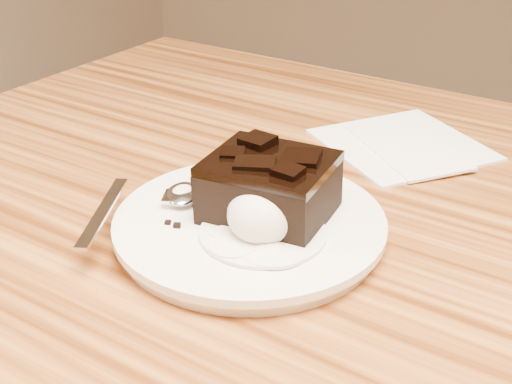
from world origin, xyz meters
The scene contains 8 objects.
plate centered at (-0.11, -0.06, 0.76)m, with size 0.24×0.24×0.02m, color white.
brownie centered at (-0.10, -0.05, 0.79)m, with size 0.10×0.09×0.05m, color black.
ice_cream_scoop centered at (-0.09, -0.08, 0.79)m, with size 0.06×0.06×0.05m, color beige.
melt_puddle centered at (-0.09, -0.08, 0.77)m, with size 0.11×0.11×0.00m, color silver.
spoon centered at (-0.18, -0.07, 0.77)m, with size 0.03×0.18×0.01m, color silver, non-canonical shape.
napkin centered at (-0.08, 0.19, 0.75)m, with size 0.16×0.16×0.01m, color white.
crumb_a centered at (-0.15, -0.11, 0.77)m, with size 0.01×0.01×0.00m, color black.
crumb_b centered at (-0.16, -0.11, 0.77)m, with size 0.01×0.01×0.00m, color black.
Camera 1 is at (0.17, -0.48, 1.06)m, focal length 47.52 mm.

